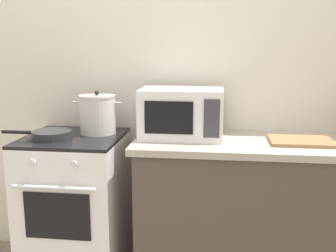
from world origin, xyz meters
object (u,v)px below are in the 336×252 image
Objects in this scene: stock_pot at (98,114)px; cutting_board at (301,141)px; stove at (76,205)px; microwave at (182,113)px; frying_pan at (51,135)px.

stock_pot is 0.88× the size of cutting_board.
microwave is at bearing 6.67° from stove.
cutting_board is at bearing 3.14° from frying_pan.
stock_pot reaches higher than stove.
stock_pot is at bearing 38.31° from stove.
frying_pan is 1.22× the size of cutting_board.
stock_pot is (0.13, 0.11, 0.58)m from stove.
stock_pot is 0.55m from microwave.
cutting_board is (1.49, 0.08, -0.02)m from frying_pan.
microwave reaches higher than cutting_board.
stove is 0.61m from stock_pot.
stock_pot is 0.63× the size of microwave.
frying_pan is at bearing -168.48° from microwave.
cutting_board is (0.70, -0.08, -0.14)m from microwave.
microwave reaches higher than stock_pot.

